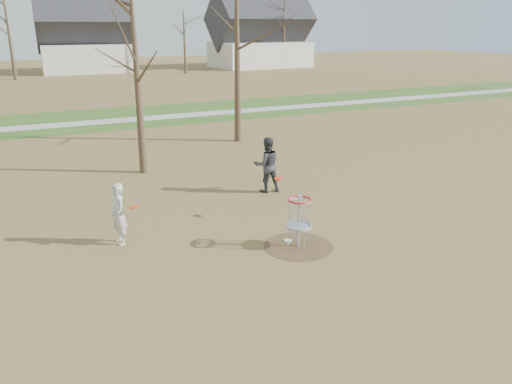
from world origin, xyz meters
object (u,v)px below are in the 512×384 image
Objects in this scene: player_throwing at (267,165)px; disc_golf_basket at (299,213)px; disc_grounded at (288,240)px; player_standing at (118,214)px.

player_throwing reaches higher than disc_golf_basket.
disc_grounded is (-1.37, -3.98, -0.92)m from player_throwing.
player_throwing is at bearing 103.82° from player_standing.
disc_grounded is 0.16× the size of disc_golf_basket.
disc_golf_basket is (-1.27, -4.38, -0.03)m from player_throwing.
disc_grounded is (4.02, -1.76, -0.80)m from player_standing.
player_throwing is at bearing 73.78° from disc_golf_basket.
disc_golf_basket is (4.12, -2.16, 0.10)m from player_standing.
disc_golf_basket is at bearing 53.75° from player_standing.
player_standing is 4.65m from disc_golf_basket.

